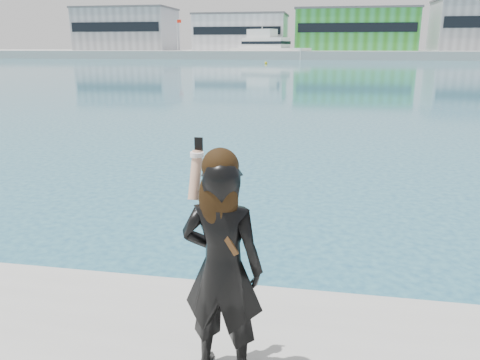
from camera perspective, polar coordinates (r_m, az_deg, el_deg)
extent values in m
cube|color=#9E9E99|center=(133.23, 10.02, 14.86)|extent=(320.00, 40.00, 2.00)
cube|color=gray|center=(142.83, -13.61, 17.34)|extent=(26.00, 16.00, 11.00)
cube|color=black|center=(135.44, -15.05, 17.58)|extent=(24.70, 0.20, 2.42)
cube|color=#59595B|center=(143.12, -13.77, 19.64)|extent=(26.52, 16.32, 0.50)
cube|color=silver|center=(133.29, 0.18, 17.46)|extent=(24.00, 15.00, 9.00)
cube|color=black|center=(125.83, -0.46, 17.75)|extent=(22.80, 0.20, 1.98)
cube|color=#59595B|center=(133.50, 0.18, 19.50)|extent=(24.48, 15.30, 0.50)
cube|color=#309224|center=(131.43, 13.79, 17.26)|extent=(30.00, 16.00, 10.00)
cube|color=black|center=(123.36, 14.01, 17.59)|extent=(28.50, 0.20, 2.20)
cube|color=#59595B|center=(131.69, 13.95, 19.54)|extent=(30.60, 16.32, 0.50)
cylinder|color=silver|center=(130.30, -7.66, 17.14)|extent=(0.16, 0.16, 8.00)
cube|color=red|center=(130.24, -7.45, 18.64)|extent=(1.20, 0.04, 0.80)
cylinder|color=silver|center=(125.95, 20.56, 16.35)|extent=(0.16, 0.16, 8.00)
cube|color=red|center=(126.18, 21.00, 17.86)|extent=(1.20, 0.04, 0.80)
cube|color=silver|center=(120.65, 3.62, 15.13)|extent=(20.71, 13.34, 2.69)
cube|color=silver|center=(121.21, 3.17, 16.36)|extent=(12.16, 8.87, 2.47)
cube|color=silver|center=(121.83, 2.71, 17.42)|extent=(7.70, 6.22, 2.02)
cube|color=black|center=(121.21, 3.17, 16.36)|extent=(12.41, 9.06, 0.67)
cylinder|color=silver|center=(121.90, 2.72, 18.42)|extent=(0.18, 0.18, 2.24)
sphere|color=#D8B80B|center=(87.57, 3.18, 13.94)|extent=(0.50, 0.50, 0.50)
imported|color=black|center=(3.35, -2.16, -10.85)|extent=(0.62, 0.43, 1.62)
sphere|color=black|center=(3.07, -2.42, 1.67)|extent=(0.25, 0.25, 0.25)
ellipsoid|color=black|center=(3.08, -2.65, -2.25)|extent=(0.27, 0.14, 0.43)
cylinder|color=tan|center=(3.27, -5.45, 0.58)|extent=(0.09, 0.19, 0.35)
cylinder|color=white|center=(3.28, -5.27, 3.13)|extent=(0.10, 0.10, 0.03)
cube|color=black|center=(3.30, -5.06, 4.19)|extent=(0.06, 0.02, 0.12)
cube|color=#4C2D14|center=(3.13, -2.16, -6.31)|extent=(0.23, 0.03, 0.33)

